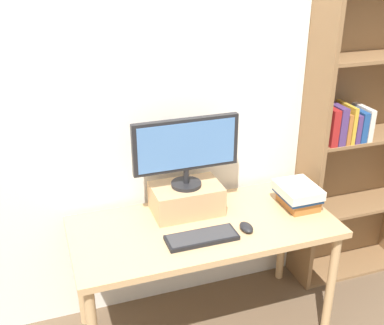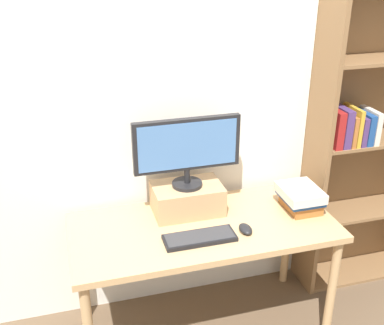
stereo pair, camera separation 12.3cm
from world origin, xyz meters
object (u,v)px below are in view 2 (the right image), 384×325
object	(u,v)px
computer_mouse	(245,229)
keyboard	(200,238)
bookshelf_unit	(368,137)
riser_box	(187,198)
computer_monitor	(187,148)
book_stack	(300,197)
desk	(203,237)

from	to	relation	value
computer_mouse	keyboard	bearing A→B (deg)	-178.72
bookshelf_unit	riser_box	size ratio (longest dim) A/B	5.19
bookshelf_unit	computer_mouse	size ratio (longest dim) A/B	19.08
computer_monitor	book_stack	xyz separation A→B (m)	(0.62, -0.15, -0.31)
computer_mouse	book_stack	distance (m)	0.41
riser_box	computer_mouse	world-z (taller)	riser_box
riser_box	computer_mouse	bearing A→B (deg)	-50.80
bookshelf_unit	keyboard	world-z (taller)	bookshelf_unit
desk	riser_box	xyz separation A→B (m)	(-0.05, 0.16, 0.16)
riser_box	book_stack	size ratio (longest dim) A/B	1.46
desk	keyboard	distance (m)	0.17
bookshelf_unit	computer_monitor	bearing A→B (deg)	-175.35
riser_box	computer_monitor	world-z (taller)	computer_monitor
desk	computer_mouse	bearing A→B (deg)	-33.92
riser_box	book_stack	world-z (taller)	riser_box
desk	computer_mouse	distance (m)	0.25
keyboard	desk	bearing A→B (deg)	64.82
bookshelf_unit	book_stack	bearing A→B (deg)	-156.67
computer_monitor	bookshelf_unit	bearing A→B (deg)	4.65
keyboard	computer_monitor	bearing A→B (deg)	86.89
keyboard	book_stack	xyz separation A→B (m)	(0.63, 0.14, 0.06)
riser_box	book_stack	distance (m)	0.64
bookshelf_unit	computer_mouse	xyz separation A→B (m)	(-0.95, -0.38, -0.27)
computer_monitor	keyboard	bearing A→B (deg)	-93.11
book_stack	desk	bearing A→B (deg)	-178.90
keyboard	computer_mouse	distance (m)	0.25
computer_monitor	keyboard	distance (m)	0.48
desk	bookshelf_unit	world-z (taller)	bookshelf_unit
bookshelf_unit	riser_box	distance (m)	1.21
computer_mouse	bookshelf_unit	bearing A→B (deg)	21.97
desk	computer_mouse	size ratio (longest dim) A/B	13.68
keyboard	computer_mouse	size ratio (longest dim) A/B	3.56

